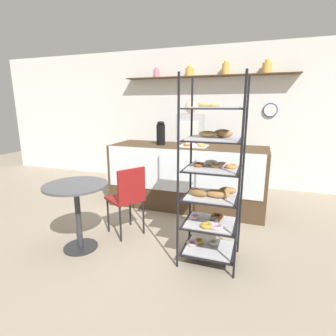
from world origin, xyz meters
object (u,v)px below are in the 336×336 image
Objects in this scene: person_worker at (190,146)px; donut_tray_counter at (193,145)px; pastry_rack at (212,182)px; cafe_table at (77,201)px; coffee_carafe at (161,133)px; cafe_chair at (128,194)px.

donut_tray_counter is at bearing -70.72° from person_worker.
pastry_rack reaches higher than person_worker.
cafe_table is 1.81× the size of donut_tray_counter.
coffee_carafe is 0.88× the size of donut_tray_counter.
person_worker is at bearing 110.56° from pastry_rack.
coffee_carafe is 0.55m from donut_tray_counter.
cafe_chair is (0.39, 0.46, -0.03)m from cafe_table.
donut_tray_counter is (0.19, -0.55, 0.10)m from person_worker.
person_worker is at bearing -158.17° from cafe_chair.
coffee_carafe is at bearing -121.44° from person_worker.
pastry_rack is 1.48m from donut_tray_counter.
pastry_rack is at bearing 10.37° from cafe_table.
donut_tray_counter is (0.53, -0.00, -0.16)m from coffee_carafe.
coffee_carafe is at bearing 179.94° from donut_tray_counter.
pastry_rack is at bearing 111.56° from cafe_chair.
cafe_table is at bearing -102.63° from coffee_carafe.
cafe_chair is at bearing -113.31° from donut_tray_counter.
cafe_chair is (-0.32, -1.73, -0.37)m from person_worker.
person_worker reaches higher than coffee_carafe.
pastry_rack is at bearing -69.44° from person_worker.
coffee_carafe is at bearing 127.56° from pastry_rack.
cafe_chair is 2.09× the size of donut_tray_counter.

